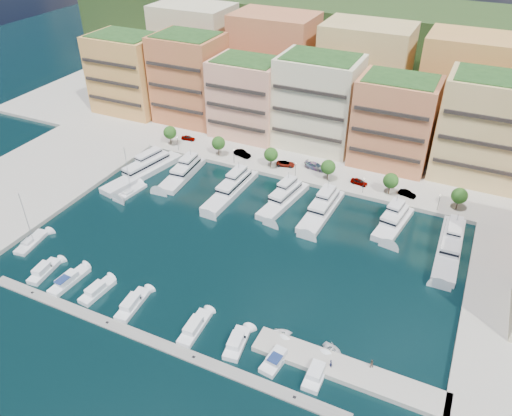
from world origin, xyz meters
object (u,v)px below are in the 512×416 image
(tree_0, at_px, (170,133))
(car_3, at_px, (315,166))
(sailboat_0, at_px, (32,243))
(person_1, at_px, (371,364))
(cruiser_0, at_px, (44,271))
(cruiser_2, at_px, (97,291))
(lamppost_1, at_px, (234,154))
(lamppost_4, at_px, (439,200))
(yacht_6, at_px, (450,245))
(car_5, at_px, (407,194))
(sailboat_2, at_px, (130,193))
(yacht_0, at_px, (145,170))
(cruiser_1, at_px, (69,281))
(tree_1, at_px, (218,143))
(yacht_1, at_px, (183,173))
(yacht_3, at_px, (285,198))
(yacht_5, at_px, (394,221))
(car_4, at_px, (359,182))
(lamppost_3, at_px, (364,183))
(tree_5, at_px, (459,196))
(lamppost_0, at_px, (178,141))
(car_0, at_px, (188,138))
(cruiser_5, at_px, (195,328))
(tender_0, at_px, (282,333))
(tree_2, at_px, (271,155))
(cruiser_3, at_px, (132,305))
(tender_2, at_px, (333,350))
(yacht_2, at_px, (232,188))
(yacht_4, at_px, (322,209))
(car_2, at_px, (286,164))
(cruiser_6, at_px, (237,343))
(cruiser_8, at_px, (316,373))
(car_1, at_px, (242,153))

(tree_0, bearing_deg, car_3, 5.35)
(sailboat_0, relative_size, person_1, 8.07)
(cruiser_0, distance_m, cruiser_2, 13.52)
(lamppost_1, height_order, lamppost_4, same)
(yacht_6, distance_m, car_5, 20.15)
(sailboat_2, bearing_deg, yacht_0, 103.77)
(sailboat_2, bearing_deg, cruiser_1, -73.55)
(tree_1, distance_m, cruiser_0, 58.83)
(yacht_1, xyz_separation_m, yacht_3, (29.16, -0.19, 0.12))
(yacht_5, xyz_separation_m, car_4, (-11.68, 12.70, 0.54))
(lamppost_3, xyz_separation_m, car_4, (-1.90, 3.55, -2.08))
(lamppost_4, height_order, person_1, lamppost_4)
(sailboat_0, bearing_deg, lamppost_1, 64.20)
(lamppost_4, relative_size, yacht_6, 0.18)
(yacht_6, distance_m, car_3, 41.94)
(tree_1, distance_m, yacht_5, 53.15)
(tree_5, height_order, cruiser_1, tree_5)
(lamppost_0, xyz_separation_m, cruiser_1, (10.24, -55.82, -3.26))
(tree_0, height_order, car_0, tree_0)
(lamppost_4, relative_size, cruiser_5, 0.48)
(lamppost_0, distance_m, car_3, 39.85)
(lamppost_1, height_order, yacht_5, yacht_5)
(lamppost_1, bearing_deg, cruiser_1, -97.92)
(tender_0, bearing_deg, tree_2, 1.06)
(tree_5, xyz_separation_m, cruiser_2, (-58.82, -58.08, -4.20))
(cruiser_3, bearing_deg, cruiser_0, 179.97)
(tender_2, bearing_deg, car_5, 18.14)
(tender_0, bearing_deg, person_1, -118.33)
(cruiser_0, bearing_deg, yacht_1, 84.14)
(tree_0, bearing_deg, yacht_5, -9.59)
(yacht_2, bearing_deg, yacht_4, 2.34)
(sailboat_0, height_order, tender_0, sailboat_0)
(car_2, height_order, car_3, car_3)
(lamppost_1, bearing_deg, yacht_4, -20.91)
(lamppost_4, relative_size, car_0, 1.03)
(cruiser_1, xyz_separation_m, car_4, (41.86, 59.37, 1.17))
(cruiser_0, distance_m, car_3, 71.64)
(lamppost_0, height_order, sailboat_0, sailboat_0)
(cruiser_6, bearing_deg, lamppost_1, 117.68)
(tree_0, height_order, lamppost_1, tree_0)
(tree_5, height_order, cruiser_8, tree_5)
(yacht_4, bearing_deg, lamppost_0, 166.68)
(cruiser_5, bearing_deg, lamppost_1, 110.57)
(yacht_3, bearing_deg, sailboat_0, -138.17)
(lamppost_0, bearing_deg, cruiser_2, -72.88)
(tender_0, bearing_deg, yacht_3, -2.76)
(car_1, bearing_deg, yacht_1, 159.50)
(car_0, bearing_deg, person_1, -137.47)
(yacht_3, bearing_deg, yacht_4, -2.49)
(lamppost_3, relative_size, person_1, 2.57)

